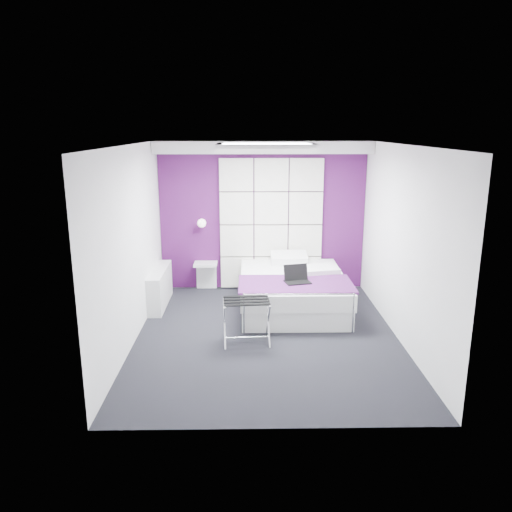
{
  "coord_description": "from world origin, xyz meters",
  "views": [
    {
      "loc": [
        -0.27,
        -6.43,
        2.81
      ],
      "look_at": [
        -0.15,
        0.35,
        1.06
      ],
      "focal_mm": 35.0,
      "sensor_mm": 36.0,
      "label": 1
    }
  ],
  "objects_px": {
    "nightstand": "(206,264)",
    "luggage_rack": "(246,321)",
    "wall_lamp": "(202,223)",
    "laptop": "(297,278)",
    "bed": "(292,290)",
    "radiator": "(160,287)"
  },
  "relations": [
    {
      "from": "wall_lamp",
      "to": "luggage_rack",
      "type": "bearing_deg",
      "value": -71.13
    },
    {
      "from": "wall_lamp",
      "to": "nightstand",
      "type": "distance_m",
      "value": 0.73
    },
    {
      "from": "nightstand",
      "to": "bed",
      "type": "bearing_deg",
      "value": -31.79
    },
    {
      "from": "radiator",
      "to": "luggage_rack",
      "type": "height_order",
      "value": "radiator"
    },
    {
      "from": "bed",
      "to": "laptop",
      "type": "xyz_separation_m",
      "value": [
        0.03,
        -0.44,
        0.33
      ]
    },
    {
      "from": "luggage_rack",
      "to": "laptop",
      "type": "distance_m",
      "value": 1.2
    },
    {
      "from": "bed",
      "to": "nightstand",
      "type": "xyz_separation_m",
      "value": [
        -1.45,
        0.9,
        0.19
      ]
    },
    {
      "from": "bed",
      "to": "nightstand",
      "type": "distance_m",
      "value": 1.72
    },
    {
      "from": "nightstand",
      "to": "luggage_rack",
      "type": "relative_size",
      "value": 0.66
    },
    {
      "from": "luggage_rack",
      "to": "bed",
      "type": "bearing_deg",
      "value": 56.97
    },
    {
      "from": "wall_lamp",
      "to": "luggage_rack",
      "type": "height_order",
      "value": "wall_lamp"
    },
    {
      "from": "nightstand",
      "to": "wall_lamp",
      "type": "bearing_deg",
      "value": 139.76
    },
    {
      "from": "radiator",
      "to": "luggage_rack",
      "type": "distance_m",
      "value": 2.04
    },
    {
      "from": "bed",
      "to": "radiator",
      "type": "bearing_deg",
      "value": 175.22
    },
    {
      "from": "nightstand",
      "to": "luggage_rack",
      "type": "height_order",
      "value": "luggage_rack"
    },
    {
      "from": "wall_lamp",
      "to": "radiator",
      "type": "height_order",
      "value": "wall_lamp"
    },
    {
      "from": "wall_lamp",
      "to": "laptop",
      "type": "height_order",
      "value": "wall_lamp"
    },
    {
      "from": "wall_lamp",
      "to": "bed",
      "type": "height_order",
      "value": "wall_lamp"
    },
    {
      "from": "laptop",
      "to": "wall_lamp",
      "type": "bearing_deg",
      "value": 124.97
    },
    {
      "from": "radiator",
      "to": "nightstand",
      "type": "distance_m",
      "value": 1.01
    },
    {
      "from": "nightstand",
      "to": "laptop",
      "type": "height_order",
      "value": "laptop"
    },
    {
      "from": "bed",
      "to": "luggage_rack",
      "type": "bearing_deg",
      "value": -119.22
    }
  ]
}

